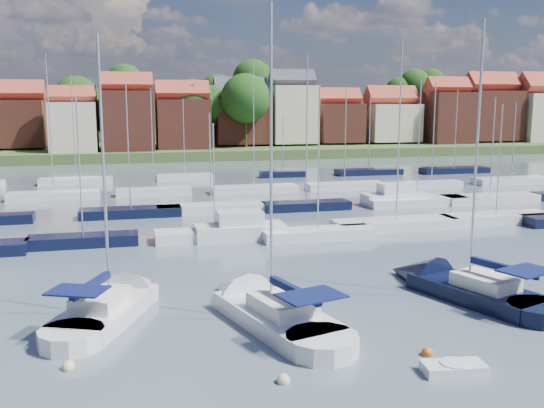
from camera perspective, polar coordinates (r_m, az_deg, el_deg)
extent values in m
plane|color=#4F5D6B|center=(67.92, -1.70, 0.59)|extent=(260.00, 260.00, 0.00)
cube|color=silver|center=(31.57, -15.35, -10.01)|extent=(5.40, 7.55, 1.20)
cone|color=silver|center=(35.36, -12.37, -7.75)|extent=(4.00, 4.26, 2.90)
cylinder|color=silver|center=(28.66, -18.33, -12.21)|extent=(3.81, 3.81, 1.20)
cube|color=silver|center=(30.86, -15.81, -8.63)|extent=(3.01, 3.47, 0.70)
cylinder|color=#B2B2B7|center=(30.43, -15.56, 2.91)|extent=(0.14, 0.14, 12.91)
cylinder|color=#B2B2B7|center=(29.78, -16.68, -7.63)|extent=(1.61, 3.60, 0.10)
cube|color=#0D1442|center=(29.73, -16.70, -7.35)|extent=(1.72, 3.50, 0.35)
cube|color=#0D1442|center=(28.62, -17.83, -7.76)|extent=(2.95, 2.57, 0.08)
cube|color=silver|center=(29.75, 0.44, -10.89)|extent=(5.25, 8.30, 1.20)
cone|color=silver|center=(33.77, -3.73, -8.38)|extent=(4.13, 4.50, 3.21)
cylinder|color=silver|center=(26.73, 4.72, -13.36)|extent=(3.98, 3.98, 1.20)
cube|color=silver|center=(29.00, 0.98, -9.45)|extent=(3.06, 3.71, 0.70)
cylinder|color=#B2B2B7|center=(28.46, -0.09, 4.20)|extent=(0.14, 0.14, 14.27)
cylinder|color=#B2B2B7|center=(27.86, 2.12, -8.42)|extent=(1.30, 4.14, 0.10)
cube|color=#0D1442|center=(27.81, 2.13, -8.12)|extent=(1.43, 3.99, 0.35)
cube|color=#0D1442|center=(26.66, 3.73, -8.60)|extent=(3.16, 2.62, 0.08)
cube|color=black|center=(35.08, 18.69, -8.18)|extent=(5.42, 8.01, 1.20)
cone|color=black|center=(37.94, 13.15, -6.58)|extent=(4.13, 4.44, 3.09)
cylinder|color=black|center=(33.08, 23.80, -9.59)|extent=(3.95, 3.95, 1.20)
cube|color=silver|center=(34.52, 19.45, -6.87)|extent=(3.08, 3.64, 0.70)
cylinder|color=#B2B2B7|center=(33.93, 18.69, 4.37)|extent=(0.14, 0.14, 14.03)
cylinder|color=#B2B2B7|center=(33.71, 20.92, -5.85)|extent=(1.49, 3.90, 0.10)
cube|color=#0D1442|center=(33.67, 20.94, -5.60)|extent=(1.61, 3.78, 0.35)
cube|color=#0D1442|center=(32.91, 22.85, -5.80)|extent=(3.10, 2.63, 0.08)
cube|color=silver|center=(25.97, 16.74, -14.65)|extent=(2.59, 1.44, 0.49)
cylinder|color=silver|center=(25.92, 16.75, -14.38)|extent=(1.15, 1.15, 0.31)
sphere|color=beige|center=(26.66, -18.61, -14.51)|extent=(0.53, 0.53, 0.53)
sphere|color=beige|center=(24.28, 1.08, -16.47)|extent=(0.52, 0.52, 0.52)
sphere|color=#D85914|center=(27.79, 5.31, -13.01)|extent=(0.47, 0.47, 0.47)
sphere|color=#D85914|center=(27.40, 14.41, -13.62)|extent=(0.50, 0.50, 0.50)
sphere|color=#D85914|center=(38.16, 13.49, -6.89)|extent=(0.41, 0.41, 0.41)
cube|color=black|center=(47.47, -17.33, -3.38)|extent=(8.01, 2.24, 1.00)
cylinder|color=#B2B2B7|center=(46.57, -17.67, 3.33)|extent=(0.12, 0.12, 10.16)
cube|color=silver|center=(47.45, -5.41, -2.98)|extent=(9.22, 2.58, 1.00)
cylinder|color=#B2B2B7|center=(46.66, -5.50, 2.53)|extent=(0.12, 0.12, 8.18)
cube|color=silver|center=(47.66, 4.32, -2.91)|extent=(8.78, 2.46, 1.00)
cylinder|color=#B2B2B7|center=(46.73, 4.42, 4.33)|extent=(0.12, 0.12, 11.06)
cube|color=silver|center=(52.28, 11.59, -1.96)|extent=(10.79, 3.02, 1.00)
cylinder|color=#B2B2B7|center=(51.31, 11.89, 6.76)|extent=(0.12, 0.12, 14.87)
cube|color=silver|center=(57.35, 20.30, -1.35)|extent=(10.13, 2.84, 1.00)
cylinder|color=#B2B2B7|center=(56.64, 20.61, 3.92)|extent=(0.12, 0.12, 9.59)
cube|color=silver|center=(47.53, -3.04, -2.75)|extent=(7.00, 2.60, 1.40)
cube|color=silver|center=(47.30, -3.05, -1.44)|extent=(3.50, 2.20, 1.30)
cube|color=black|center=(58.22, -13.15, -0.84)|extent=(9.30, 2.60, 1.00)
cylinder|color=#B2B2B7|center=(57.44, -13.39, 5.29)|extent=(0.12, 0.12, 11.48)
cube|color=silver|center=(59.10, -5.76, -0.48)|extent=(10.40, 2.91, 1.00)
cylinder|color=#B2B2B7|center=(58.44, -5.84, 4.24)|extent=(0.12, 0.12, 8.77)
cube|color=black|center=(60.36, 3.23, -0.23)|extent=(8.80, 2.46, 1.00)
cylinder|color=#B2B2B7|center=(59.53, 3.30, 7.06)|extent=(0.12, 0.12, 14.33)
cube|color=silver|center=(64.66, 13.43, 0.18)|extent=(10.73, 3.00, 1.00)
cylinder|color=#B2B2B7|center=(63.94, 13.66, 6.00)|extent=(0.12, 0.12, 12.14)
cube|color=silver|center=(68.71, 19.78, 0.42)|extent=(10.48, 2.93, 1.00)
cylinder|color=#B2B2B7|center=(68.09, 20.05, 5.11)|extent=(0.12, 0.12, 10.28)
cube|color=silver|center=(64.54, 11.56, 0.37)|extent=(7.00, 2.60, 1.40)
cube|color=silver|center=(64.38, 11.60, 1.33)|extent=(3.50, 2.20, 1.30)
cube|color=silver|center=(71.09, -19.83, 0.71)|extent=(9.71, 2.72, 1.00)
cylinder|color=#B2B2B7|center=(70.37, -20.20, 7.11)|extent=(0.12, 0.12, 14.88)
cube|color=silver|center=(70.98, -11.06, 1.09)|extent=(8.49, 2.38, 1.00)
cylinder|color=#B2B2B7|center=(70.35, -11.22, 6.05)|extent=(0.12, 0.12, 11.31)
cube|color=silver|center=(71.68, -1.71, 1.35)|extent=(10.16, 2.85, 1.00)
cylinder|color=#B2B2B7|center=(70.98, -1.74, 7.59)|extent=(0.12, 0.12, 14.59)
cube|color=silver|center=(74.92, 6.83, 1.64)|extent=(9.53, 2.67, 1.00)
cylinder|color=#B2B2B7|center=(74.31, 6.93, 6.58)|extent=(0.12, 0.12, 11.91)
cube|color=silver|center=(78.17, 14.76, 1.72)|extent=(7.62, 2.13, 1.00)
cylinder|color=#B2B2B7|center=(77.58, 14.97, 6.53)|extent=(0.12, 0.12, 12.13)
cube|color=silver|center=(85.41, 21.58, 2.01)|extent=(10.17, 2.85, 1.00)
cylinder|color=#B2B2B7|center=(84.93, 21.80, 5.60)|extent=(0.12, 0.12, 9.73)
cube|color=silver|center=(83.12, -17.94, 2.03)|extent=(9.24, 2.59, 1.00)
cylinder|color=#B2B2B7|center=(82.54, -18.19, 6.91)|extent=(0.12, 0.12, 13.17)
cube|color=silver|center=(83.95, -8.21, 2.47)|extent=(7.57, 2.12, 1.00)
cylinder|color=#B2B2B7|center=(83.44, -8.30, 6.30)|extent=(0.12, 0.12, 10.24)
cube|color=black|center=(86.50, 1.04, 2.78)|extent=(6.58, 1.84, 1.00)
cylinder|color=#B2B2B7|center=(86.08, 1.05, 5.76)|extent=(0.12, 0.12, 8.01)
cube|color=black|center=(90.58, 9.08, 2.97)|extent=(9.92, 2.78, 1.00)
cylinder|color=#B2B2B7|center=(90.10, 9.18, 6.74)|extent=(0.12, 0.12, 10.92)
cube|color=black|center=(95.58, 16.74, 3.03)|extent=(10.55, 2.95, 1.00)
cylinder|color=#B2B2B7|center=(95.11, 16.92, 6.77)|extent=(0.12, 0.12, 11.51)
cube|color=#41562B|center=(143.69, -8.04, 5.40)|extent=(200.00, 70.00, 3.00)
cube|color=#41562B|center=(168.31, -8.91, 7.59)|extent=(200.00, 60.00, 14.00)
cube|color=brown|center=(125.12, -22.85, 7.00)|extent=(10.37, 9.97, 8.73)
cube|color=#993C2C|center=(125.06, -23.02, 9.58)|extent=(10.57, 5.13, 5.13)
cube|color=beige|center=(115.11, -18.14, 6.87)|extent=(8.09, 8.80, 8.96)
cube|color=#993C2C|center=(115.02, -18.28, 9.59)|extent=(8.25, 4.00, 4.00)
cube|color=brown|center=(115.65, -13.45, 7.60)|extent=(9.36, 10.17, 10.97)
cube|color=#993C2C|center=(115.64, -13.58, 10.88)|extent=(9.54, 4.63, 4.63)
cube|color=brown|center=(117.87, -8.38, 7.41)|extent=(9.90, 8.56, 9.42)
cube|color=#993C2C|center=(117.80, -8.45, 10.29)|extent=(10.10, 4.90, 4.90)
cube|color=brown|center=(124.47, -2.98, 7.91)|extent=(10.59, 8.93, 9.49)
cube|color=#383A42|center=(124.43, -3.00, 10.69)|extent=(10.80, 5.24, 5.24)
cube|color=beige|center=(125.99, 1.89, 8.42)|extent=(9.01, 8.61, 11.65)
cube|color=#383A42|center=(126.04, 1.91, 11.57)|extent=(9.19, 4.46, 4.46)
cube|color=brown|center=(130.34, 6.23, 7.61)|extent=(9.10, 9.34, 8.00)
cube|color=#993C2C|center=(130.27, 6.27, 9.86)|extent=(9.28, 4.50, 4.50)
cube|color=beige|center=(134.39, 11.06, 7.53)|extent=(10.86, 9.59, 7.88)
cube|color=#993C2C|center=(134.32, 11.13, 9.77)|extent=(11.07, 5.37, 5.37)
cube|color=brown|center=(137.33, 16.07, 7.77)|extent=(9.18, 9.96, 10.97)
cube|color=#993C2C|center=(137.32, 16.20, 10.52)|extent=(9.36, 4.54, 4.54)
cube|color=brown|center=(144.36, 19.81, 7.85)|extent=(11.39, 9.67, 10.76)
cube|color=#993C2C|center=(144.37, 19.97, 10.53)|extent=(11.62, 5.64, 5.64)
cylinder|color=#382619|center=(157.79, 13.17, 8.60)|extent=(0.50, 0.50, 4.47)
sphere|color=#274A17|center=(157.83, 13.26, 10.80)|extent=(8.18, 8.18, 8.18)
cylinder|color=#382619|center=(122.98, -5.50, 6.40)|extent=(0.50, 0.50, 4.46)
sphere|color=#274A17|center=(122.80, -5.54, 9.22)|extent=(8.15, 8.15, 8.15)
cylinder|color=#382619|center=(142.32, -1.80, 8.79)|extent=(0.50, 0.50, 5.15)
sphere|color=#274A17|center=(142.39, -1.82, 11.60)|extent=(9.41, 9.41, 9.41)
cylinder|color=#382619|center=(141.99, -13.60, 8.56)|extent=(0.50, 0.50, 4.56)
sphere|color=#274A17|center=(142.04, -13.70, 11.06)|extent=(8.34, 8.34, 8.34)
cylinder|color=#382619|center=(131.42, -17.76, 6.35)|extent=(0.50, 0.50, 5.15)
sphere|color=#274A17|center=(131.26, -17.92, 9.39)|extent=(9.42, 9.42, 9.42)
cylinder|color=#382619|center=(133.42, -1.62, 6.54)|extent=(0.50, 0.50, 3.77)
sphere|color=#274A17|center=(133.24, -1.63, 8.74)|extent=(6.89, 6.89, 6.89)
cylinder|color=#382619|center=(118.97, -2.48, 6.51)|extent=(0.50, 0.50, 5.21)
sphere|color=#274A17|center=(118.80, -2.51, 9.92)|extent=(9.53, 9.53, 9.53)
cylinder|color=#382619|center=(148.24, 17.30, 6.27)|extent=(0.50, 0.50, 2.97)
sphere|color=#274A17|center=(148.09, 17.38, 7.83)|extent=(5.44, 5.44, 5.44)
cylinder|color=#382619|center=(120.25, -7.54, 6.38)|extent=(0.50, 0.50, 4.84)
sphere|color=#274A17|center=(120.07, -7.61, 9.51)|extent=(8.85, 8.85, 8.85)
cylinder|color=#382619|center=(156.20, 11.78, 8.52)|extent=(0.50, 0.50, 3.72)
sphere|color=#274A17|center=(156.20, 11.84, 10.37)|extent=(6.80, 6.80, 6.80)
cylinder|color=#382619|center=(137.79, 16.07, 6.33)|extent=(0.50, 0.50, 4.05)
sphere|color=#274A17|center=(137.62, 16.17, 8.61)|extent=(7.40, 7.40, 7.40)
cylinder|color=#382619|center=(140.49, -5.16, 8.47)|extent=(0.50, 0.50, 3.93)
sphere|color=#274A17|center=(140.48, -5.19, 10.65)|extent=(7.19, 7.19, 7.19)
cylinder|color=#382619|center=(133.61, 5.94, 6.51)|extent=(0.50, 0.50, 3.82)
sphere|color=#274A17|center=(133.43, 5.98, 8.74)|extent=(6.99, 6.99, 6.99)
cylinder|color=#382619|center=(119.07, -15.36, 5.76)|extent=(0.50, 0.50, 3.48)
sphere|color=#274A17|center=(118.87, -15.46, 8.03)|extent=(6.37, 6.37, 6.37)
cylinder|color=#382619|center=(147.08, 15.57, 6.33)|extent=(0.50, 0.50, 2.99)
sphere|color=#274A17|center=(146.92, 15.64, 7.91)|extent=(5.46, 5.46, 5.46)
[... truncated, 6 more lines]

